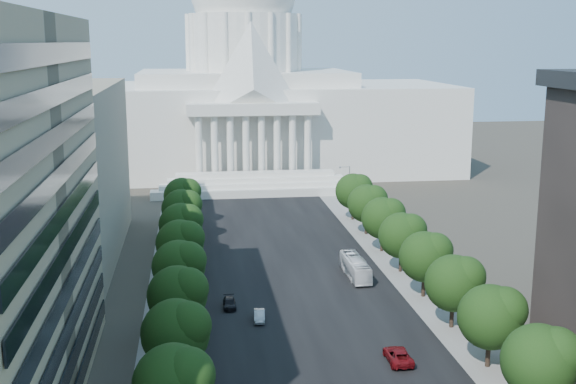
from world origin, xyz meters
name	(u,v)px	position (x,y,z in m)	size (l,w,h in m)	color
road_asphalt	(288,265)	(0.00, 90.00, 0.00)	(30.00, 260.00, 0.01)	black
sidewalk_left	(175,269)	(-19.00, 90.00, 0.00)	(8.00, 260.00, 0.02)	gray
sidewalk_right	(396,260)	(19.00, 90.00, 0.00)	(8.00, 260.00, 0.02)	gray
capitol	(245,102)	(0.00, 184.89, 20.01)	(120.00, 56.00, 73.00)	white
office_block_left_far	(2,175)	(-48.00, 100.00, 15.00)	(38.00, 52.00, 30.00)	gray
tree_l_c	(176,382)	(-17.66, 35.81, 6.45)	(7.79, 7.60, 9.97)	#33261C
tree_l_d	(178,331)	(-17.66, 47.81, 6.45)	(7.79, 7.60, 9.97)	#33261C
tree_l_e	(180,294)	(-17.66, 59.81, 6.45)	(7.79, 7.60, 9.97)	#33261C
tree_l_f	(181,265)	(-17.66, 71.81, 6.45)	(7.79, 7.60, 9.97)	#33261C
tree_l_g	(182,242)	(-17.66, 83.81, 6.45)	(7.79, 7.60, 9.97)	#33261C
tree_l_h	(183,223)	(-17.66, 95.81, 6.45)	(7.79, 7.60, 9.97)	#33261C
tree_l_i	(183,208)	(-17.66, 107.81, 6.45)	(7.79, 7.60, 9.97)	#33261C
tree_l_j	(184,195)	(-17.66, 119.81, 6.45)	(7.79, 7.60, 9.97)	#33261C
tree_r_c	(543,360)	(18.34, 35.81, 6.45)	(7.79, 7.60, 9.97)	#33261C
tree_r_d	(494,315)	(18.34, 47.81, 6.45)	(7.79, 7.60, 9.97)	#33261C
tree_r_e	(456,281)	(18.34, 59.81, 6.45)	(7.79, 7.60, 9.97)	#33261C
tree_r_f	(427,255)	(18.34, 71.81, 6.45)	(7.79, 7.60, 9.97)	#33261C
tree_r_g	(404,234)	(18.34, 83.81, 6.45)	(7.79, 7.60, 9.97)	#33261C
tree_r_h	(385,217)	(18.34, 95.81, 6.45)	(7.79, 7.60, 9.97)	#33261C
tree_r_i	(369,202)	(18.34, 107.81, 6.45)	(7.79, 7.60, 9.97)	#33261C
tree_r_j	(355,190)	(18.34, 119.81, 6.45)	(7.79, 7.60, 9.97)	#33261C
streetlight_b	(562,368)	(19.90, 35.00, 5.82)	(2.61, 0.44, 9.00)	gray
streetlight_c	(467,285)	(19.90, 60.00, 5.82)	(2.61, 0.44, 9.00)	gray
streetlight_d	(411,236)	(19.90, 85.00, 5.82)	(2.61, 0.44, 9.00)	gray
streetlight_e	(373,203)	(19.90, 110.00, 5.82)	(2.61, 0.44, 9.00)	gray
streetlight_f	(347,179)	(19.90, 135.00, 5.82)	(2.61, 0.44, 9.00)	gray
car_silver	(259,316)	(-7.17, 65.68, 0.69)	(1.46, 4.18, 1.38)	#9FA2A7
car_red	(398,356)	(7.94, 50.56, 0.81)	(2.69, 5.84, 1.62)	maroon
car_dark_b	(229,303)	(-10.96, 71.12, 0.64)	(1.79, 4.41, 1.28)	black
city_bus	(355,267)	(9.95, 82.23, 1.63)	(2.73, 11.68, 3.25)	white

